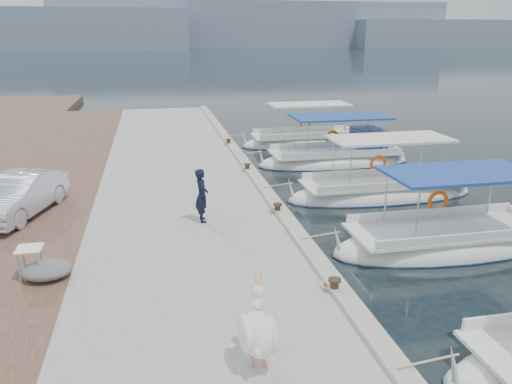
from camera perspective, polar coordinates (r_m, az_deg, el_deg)
ground at (r=14.32m, az=5.28°, el=-6.29°), size 400.00×400.00×0.00m
concrete_quay at (r=18.38m, az=-8.26°, el=-0.08°), size 6.00×40.00×0.50m
quay_curb at (r=18.63m, az=0.26°, el=1.36°), size 0.44×40.00×0.12m
cobblestone_strip at (r=18.80m, az=-23.63°, el=-1.02°), size 4.00×40.00×0.50m
distant_hills at (r=216.60m, az=-2.93°, el=18.19°), size 330.00×60.00×18.00m
fishing_caique_b at (r=15.18m, az=20.94°, el=-5.52°), size 6.82×2.41×2.83m
fishing_caique_c at (r=19.07m, az=14.10°, el=-0.17°), size 7.21×2.24×2.83m
fishing_caique_d at (r=23.56m, az=9.18°, el=3.69°), size 7.25×2.54×2.83m
fishing_caique_e at (r=27.32m, az=5.65°, el=5.63°), size 6.99×2.27×2.83m
mooring_bollards at (r=15.32m, az=2.49°, el=-1.81°), size 0.28×20.28×0.33m
pelican at (r=8.49m, az=0.24°, el=-15.61°), size 0.73×1.63×1.26m
fisherman at (r=14.61m, az=-6.22°, el=-0.38°), size 0.43×0.61×1.60m
parked_car at (r=16.68m, az=-25.43°, el=-0.34°), size 2.44×4.07×1.27m
tarp_bundle at (r=12.36m, az=-22.81°, el=-8.21°), size 1.10×0.90×0.40m
folding_table at (r=12.39m, az=-24.39°, el=-6.71°), size 0.55×0.55×0.73m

